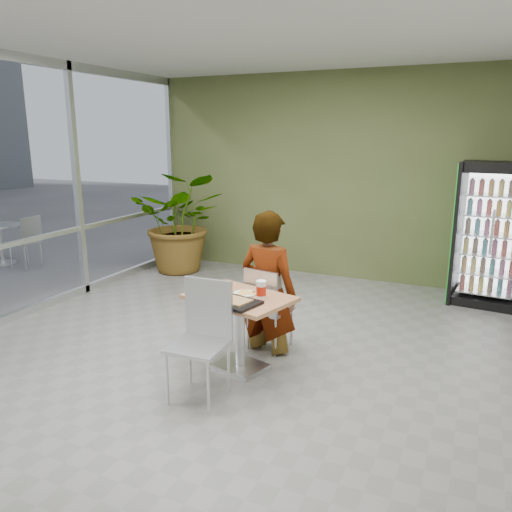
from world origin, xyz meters
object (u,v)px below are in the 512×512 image
object	(u,v)px
cafeteria_tray	(233,302)
potted_plant	(182,222)
seated_woman	(268,295)
chair_near	(203,329)
dining_table	(240,317)
beverage_fridge	(491,235)
soda_cup	(261,290)
chair_far	(265,303)

from	to	relation	value
cafeteria_tray	potted_plant	size ratio (longest dim) A/B	0.28
seated_woman	cafeteria_tray	distance (m)	0.78
chair_near	potted_plant	size ratio (longest dim) A/B	0.62
dining_table	potted_plant	bearing A→B (deg)	130.89
potted_plant	cafeteria_tray	bearing A→B (deg)	-50.74
potted_plant	beverage_fridge	bearing A→B (deg)	3.32
dining_table	seated_woman	size ratio (longest dim) A/B	0.61
seated_woman	potted_plant	xyz separation A→B (m)	(-2.56, 2.34, 0.23)
seated_woman	potted_plant	distance (m)	3.48
dining_table	seated_woman	bearing A→B (deg)	82.46
soda_cup	seated_woman	bearing A→B (deg)	105.45
soda_cup	chair_far	bearing A→B (deg)	108.43
cafeteria_tray	soda_cup	bearing A→B (deg)	55.00
chair_far	beverage_fridge	world-z (taller)	beverage_fridge
dining_table	potted_plant	world-z (taller)	potted_plant
chair_near	beverage_fridge	xyz separation A→B (m)	(2.25, 3.71, 0.35)
chair_far	potted_plant	distance (m)	3.50
soda_cup	potted_plant	size ratio (longest dim) A/B	0.10
beverage_fridge	potted_plant	size ratio (longest dim) A/B	1.14
chair_far	chair_near	size ratio (longest dim) A/B	0.88
chair_far	seated_woman	distance (m)	0.09
soda_cup	cafeteria_tray	xyz separation A→B (m)	(-0.17, -0.25, -0.07)
chair_near	cafeteria_tray	size ratio (longest dim) A/B	2.22
dining_table	chair_far	distance (m)	0.50
chair_far	seated_woman	world-z (taller)	seated_woman
seated_woman	beverage_fridge	bearing A→B (deg)	-120.08
soda_cup	beverage_fridge	distance (m)	3.69
seated_woman	beverage_fridge	size ratio (longest dim) A/B	0.95
soda_cup	potted_plant	xyz separation A→B (m)	(-2.71, 2.86, 0.00)
chair_far	cafeteria_tray	size ratio (longest dim) A/B	1.96
chair_far	beverage_fridge	xyz separation A→B (m)	(2.12, 2.65, 0.42)
soda_cup	beverage_fridge	size ratio (longest dim) A/B	0.09
seated_woman	cafeteria_tray	xyz separation A→B (m)	(-0.03, -0.76, 0.16)
dining_table	potted_plant	size ratio (longest dim) A/B	0.66
chair_near	cafeteria_tray	bearing A→B (deg)	68.16
seated_woman	cafeteria_tray	bearing A→B (deg)	96.64
chair_near	soda_cup	world-z (taller)	chair_near
chair_far	beverage_fridge	bearing A→B (deg)	-119.80
dining_table	chair_near	size ratio (longest dim) A/B	1.07
cafeteria_tray	beverage_fridge	size ratio (longest dim) A/B	0.24
chair_far	cafeteria_tray	distance (m)	0.76
cafeteria_tray	beverage_fridge	bearing A→B (deg)	57.66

